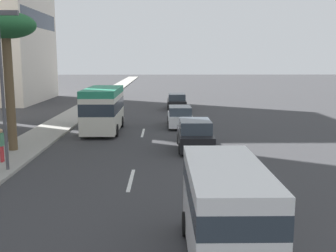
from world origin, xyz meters
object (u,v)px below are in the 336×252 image
object	(u,v)px
car_third	(177,102)
car_fourth	(195,135)
minibus_lead	(103,108)
van_second	(226,207)
pedestrian_mid_block	(1,144)
palm_tree	(6,31)
street_lamp	(4,74)
car_fifth	(180,117)

from	to	relation	value
car_third	car_fourth	size ratio (longest dim) A/B	1.01
minibus_lead	car_fourth	world-z (taller)	minibus_lead
car_third	van_second	bearing A→B (deg)	-179.80
minibus_lead	car_fourth	xyz separation A→B (m)	(-5.69, -6.08, -0.90)
minibus_lead	car_third	size ratio (longest dim) A/B	1.41
pedestrian_mid_block	palm_tree	bearing A→B (deg)	-160.18
street_lamp	pedestrian_mid_block	bearing A→B (deg)	32.69
van_second	car_fourth	bearing A→B (deg)	-1.17
car_fourth	palm_tree	distance (m)	11.77
car_fifth	street_lamp	distance (m)	15.56
car_third	palm_tree	size ratio (longest dim) A/B	0.60
van_second	palm_tree	world-z (taller)	palm_tree
van_second	car_fourth	distance (m)	12.97
pedestrian_mid_block	car_fourth	bearing A→B (deg)	119.57
car_fifth	street_lamp	bearing A→B (deg)	146.34
car_fourth	pedestrian_mid_block	size ratio (longest dim) A/B	2.70
van_second	street_lamp	size ratio (longest dim) A/B	0.67
car_third	minibus_lead	bearing A→B (deg)	156.12
car_third	pedestrian_mid_block	distance (m)	23.87
car_fourth	car_fifth	size ratio (longest dim) A/B	1.01
van_second	car_third	bearing A→B (deg)	0.20
car_third	palm_tree	world-z (taller)	palm_tree
car_fifth	street_lamp	size ratio (longest dim) A/B	0.62
van_second	pedestrian_mid_block	distance (m)	13.52
car_fifth	palm_tree	bearing A→B (deg)	131.32
minibus_lead	car_fifth	xyz separation A→B (m)	(2.13, -5.56, -0.96)
minibus_lead	van_second	size ratio (longest dim) A/B	1.34
minibus_lead	car_fifth	world-z (taller)	minibus_lead
car_fifth	street_lamp	world-z (taller)	street_lamp
pedestrian_mid_block	car_fifth	bearing A→B (deg)	150.94
van_second	car_fourth	xyz separation A→B (m)	(12.95, -0.26, -0.63)
van_second	palm_tree	xyz separation A→B (m)	(12.24, 9.95, 5.17)
van_second	car_fifth	xyz separation A→B (m)	(20.76, 0.25, -0.69)
car_fifth	street_lamp	xyz separation A→B (m)	(-12.57, 8.37, 3.77)
car_fourth	street_lamp	xyz separation A→B (m)	(-4.76, 8.89, 3.71)
minibus_lead	van_second	world-z (taller)	minibus_lead
pedestrian_mid_block	street_lamp	size ratio (longest dim) A/B	0.23
car_fifth	minibus_lead	bearing A→B (deg)	110.92
car_third	street_lamp	size ratio (longest dim) A/B	0.63
car_fourth	street_lamp	world-z (taller)	street_lamp
street_lamp	van_second	bearing A→B (deg)	-133.56
car_fourth	pedestrian_mid_block	bearing A→B (deg)	108.95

